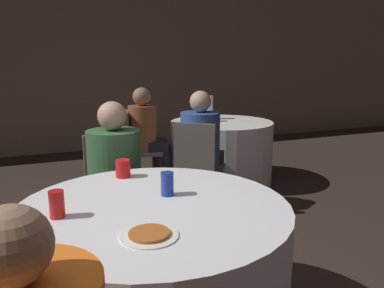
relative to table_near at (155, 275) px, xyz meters
The scene contains 15 objects.
wall_back 4.71m from the table_near, 92.71° to the left, with size 16.00×0.06×2.80m.
table_near is the anchor object (origin of this frame).
table_far 2.67m from the table_near, 56.31° to the left, with size 1.19×1.19×0.74m.
chair_near_north 1.08m from the table_near, 90.11° to the left, with size 0.40×0.41×0.88m.
chair_far_west 2.47m from the table_near, 78.46° to the left, with size 0.47×0.47×0.88m.
chair_far_southwest 1.68m from the table_near, 59.68° to the left, with size 0.56×0.56×0.88m.
person_green_jacket 0.94m from the table_near, 90.11° to the left, with size 0.38×0.53×1.14m.
person_blue_shirt 1.84m from the table_near, 58.93° to the left, with size 0.49×0.50×1.16m.
person_floral_shirt 2.48m from the table_near, 74.64° to the left, with size 0.49×0.36×1.14m.
pizza_plate_near 0.50m from the table_near, 109.12° to the right, with size 0.23×0.23×0.02m.
soda_can_blue 0.45m from the table_near, 44.21° to the left, with size 0.07×0.07×0.12m.
soda_can_red 0.61m from the table_near, behind, with size 0.07×0.07×0.12m.
cup_near 0.66m from the table_near, 94.12° to the left, with size 0.09×0.09×0.10m.
bottle_far 2.89m from the table_near, 59.79° to the left, with size 0.09×0.09×0.28m.
cup_far 2.71m from the table_near, 57.57° to the left, with size 0.07×0.07×0.10m.
Camera 1 is at (-0.25, -1.66, 1.40)m, focal length 35.00 mm.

